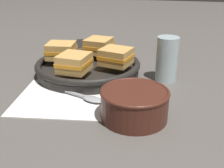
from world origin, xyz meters
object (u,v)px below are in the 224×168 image
Objects in this scene: skillet at (88,67)px; sandwich_near_left at (116,56)px; sandwich_near_right at (99,46)px; soup_bowl at (134,102)px; sandwich_far_left at (61,51)px; spoon at (85,97)px; sandwich_far_right at (74,63)px; drinking_glass at (167,59)px.

skillet is 4.23× the size of sandwich_near_left.
skillet is 0.10m from sandwich_near_right.
skillet is (-0.17, 0.23, -0.02)m from soup_bowl.
spoon is at bearing -53.95° from sandwich_far_left.
sandwich_far_right is at bearing -96.31° from skillet.
skillet is (-0.04, 0.17, 0.01)m from spoon.
sandwich_near_left is at bearing -52.02° from sandwich_near_right.
spoon is 0.11m from sandwich_far_right.
sandwich_far_left is (-0.17, 0.02, 0.00)m from sandwich_near_left.
skillet is at bearing 126.95° from soup_bowl.
spoon is at bearing -106.03° from sandwich_near_left.
sandwich_far_left is (-0.09, 0.01, 0.04)m from skillet.
spoon is 0.26m from drinking_glass.
spoon is at bearing -82.93° from sandwich_near_right.
soup_bowl is 0.24m from drinking_glass.
sandwich_near_right reaches higher than skillet.
skillet is 3.38× the size of drinking_glass.
skillet is 4.62× the size of sandwich_far_left.
spoon is 1.84× the size of sandwich_far_left.
spoon is (-0.13, 0.06, -0.03)m from soup_bowl.
sandwich_far_left is (-0.10, -0.08, 0.00)m from sandwich_near_right.
spoon is 0.26m from sandwich_near_right.
spoon is at bearing -56.46° from sandwich_far_right.
spoon is 1.85× the size of sandwich_far_right.
soup_bowl is 1.57× the size of sandwich_near_right.
drinking_glass reaches higher than spoon.
sandwich_far_left is (-0.26, 0.24, 0.03)m from soup_bowl.
sandwich_near_left is 0.14m from drinking_glass.
drinking_glass is at bearing 0.72° from skillet.
drinking_glass is at bearing 76.31° from soup_bowl.
sandwich_near_right is at bearing 82.98° from sandwich_far_right.
sandwich_far_left is at bearing 174.23° from skillet.
drinking_glass is (0.24, 0.09, -0.00)m from sandwich_far_right.
sandwich_near_left is (-0.08, 0.22, 0.03)m from soup_bowl.
sandwich_near_right reaches higher than soup_bowl.
spoon is at bearing 154.86° from soup_bowl.
sandwich_near_right is 1.03× the size of sandwich_far_right.
sandwich_near_left is (0.09, -0.01, 0.04)m from skillet.
sandwich_near_right is at bearing 117.61° from spoon.
drinking_glass reaches higher than sandwich_near_left.
soup_bowl is 1.62× the size of sandwich_far_right.
sandwich_near_right and sandwich_far_left have the same top height.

